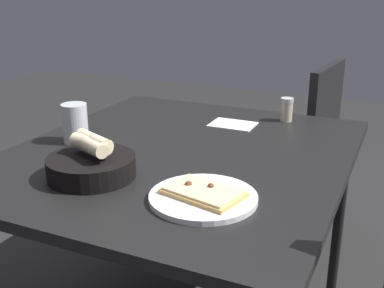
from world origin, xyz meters
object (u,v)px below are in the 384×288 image
at_px(bread_basket, 91,163).
at_px(pizza_plate, 203,196).
at_px(beer_glass, 75,125).
at_px(pepper_shaker, 286,111).
at_px(dining_table, 180,168).
at_px(chair_far, 297,144).

bearing_deg(bread_basket, pizza_plate, 178.81).
bearing_deg(beer_glass, pepper_shaker, -136.97).
xyz_separation_m(dining_table, pizza_plate, (-0.20, 0.29, 0.07)).
height_order(dining_table, pepper_shaker, pepper_shaker).
height_order(bread_basket, beer_glass, beer_glass).
bearing_deg(pizza_plate, bread_basket, -1.19).
relative_size(bread_basket, chair_far, 0.27).
bearing_deg(dining_table, chair_far, -101.56).
bearing_deg(dining_table, pepper_shaker, -115.41).
xyz_separation_m(dining_table, bread_basket, (0.13, 0.28, 0.10)).
xyz_separation_m(bread_basket, chair_far, (-0.31, -1.17, -0.27)).
relative_size(bread_basket, pepper_shaker, 2.71).
bearing_deg(chair_far, beer_glass, 61.04).
relative_size(beer_glass, chair_far, 0.14).
relative_size(dining_table, beer_glass, 8.92).
relative_size(pepper_shaker, chair_far, 0.10).
xyz_separation_m(dining_table, pepper_shaker, (-0.22, -0.46, 0.10)).
bearing_deg(dining_table, beer_glass, 10.83).
bearing_deg(pepper_shaker, pizza_plate, 88.92).
xyz_separation_m(beer_glass, chair_far, (-0.53, -0.95, -0.29)).
relative_size(beer_glass, pepper_shaker, 1.45).
distance_m(pizza_plate, chair_far, 1.20).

